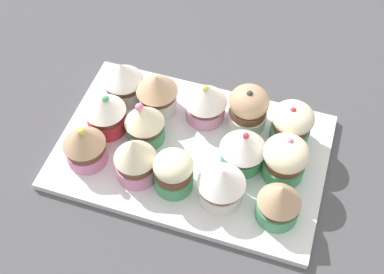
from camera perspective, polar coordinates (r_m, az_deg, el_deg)
ground_plane at (r=78.10cm, az=0.00°, el=-2.49°), size 180.00×180.00×3.00cm
baking_tray at (r=76.36cm, az=0.00°, el=-1.61°), size 39.09×25.49×1.20cm
cupcake_0 at (r=73.50cm, az=-11.86°, el=-0.74°), size 6.11×6.11×7.50cm
cupcake_1 at (r=70.61cm, az=-6.31°, el=-2.31°), size 5.89×5.89×7.90cm
cupcake_2 at (r=69.72cm, az=-2.08°, el=-3.88°), size 5.45×5.45×6.61cm
cupcake_3 at (r=68.66cm, az=3.28°, el=-5.20°), size 6.57×6.57×6.64cm
cupcake_4 at (r=68.12cm, az=9.64°, el=-7.06°), size 5.80×5.80×6.93cm
cupcake_5 at (r=76.48cm, az=-9.61°, el=2.65°), size 6.21×6.21×7.26cm
cupcake_6 at (r=74.75cm, az=-5.22°, el=1.77°), size 5.86×5.86×7.39cm
cupcake_7 at (r=72.05cm, az=5.67°, el=-1.31°), size 6.60×6.60×6.87cm
cupcake_8 at (r=72.07cm, az=10.34°, el=-2.12°), size 6.41×6.41×7.06cm
cupcake_9 at (r=80.46cm, az=-7.68°, el=6.26°), size 6.41×6.41×6.91cm
cupcake_10 at (r=78.20cm, az=-3.89°, el=4.99°), size 6.36×6.36×6.91cm
cupcake_11 at (r=76.85cm, az=1.84°, el=3.92°), size 6.52×6.52×7.09cm
cupcake_12 at (r=76.52cm, az=6.26°, el=3.26°), size 5.93×5.93×7.45cm
cupcake_13 at (r=75.64cm, az=10.97°, el=1.43°), size 6.12×6.12×7.03cm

